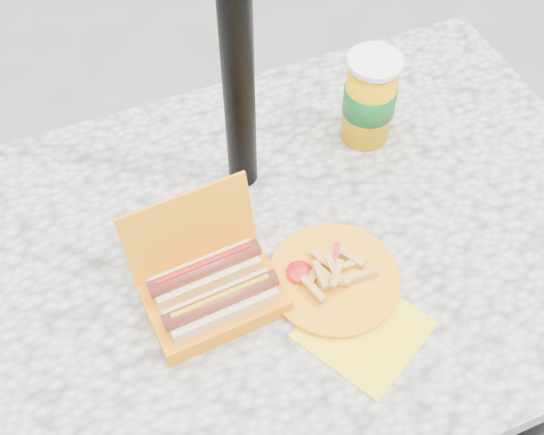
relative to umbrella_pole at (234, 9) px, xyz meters
name	(u,v)px	position (x,y,z in m)	size (l,w,h in m)	color
ground	(276,414)	(0.00, -0.16, -1.10)	(60.00, 60.00, 0.00)	slate
picnic_table	(278,281)	(0.00, -0.16, -0.46)	(1.20, 0.80, 0.75)	beige
umbrella_pole	(234,9)	(0.00, 0.00, 0.00)	(0.05, 0.05, 2.20)	black
hotdog_box	(212,290)	(-0.13, -0.22, -0.31)	(0.21, 0.18, 0.16)	orange
fries_plate	(335,282)	(0.05, -0.26, -0.34)	(0.22, 0.31, 0.04)	yellow
soda_cup	(370,99)	(0.24, 0.01, -0.26)	(0.09, 0.09, 0.18)	#EDA300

